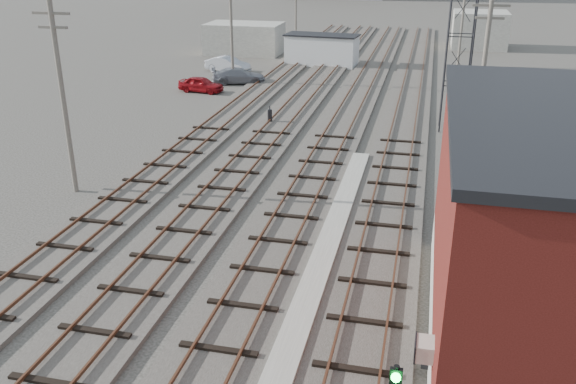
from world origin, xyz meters
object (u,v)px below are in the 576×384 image
(car_red, at_px, (201,84))
(car_grey, at_px, (239,76))
(site_trailer, at_px, (322,50))
(switch_stand, at_px, (270,116))
(car_silver, at_px, (228,64))

(car_red, xyz_separation_m, car_grey, (1.98, 3.81, 0.03))
(site_trailer, height_order, car_red, site_trailer)
(site_trailer, bearing_deg, car_red, -113.30)
(switch_stand, bearing_deg, car_silver, 93.46)
(site_trailer, bearing_deg, switch_stand, -83.89)
(car_silver, distance_m, car_grey, 5.12)
(site_trailer, distance_m, car_grey, 11.35)
(switch_stand, height_order, site_trailer, site_trailer)
(switch_stand, distance_m, car_silver, 18.13)
(switch_stand, distance_m, site_trailer, 21.58)
(switch_stand, bearing_deg, car_grey, 92.90)
(switch_stand, bearing_deg, site_trailer, 67.31)
(site_trailer, xyz_separation_m, car_grey, (-5.45, -9.92, -0.84))
(car_grey, bearing_deg, switch_stand, -171.88)
(switch_stand, relative_size, car_red, 0.32)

